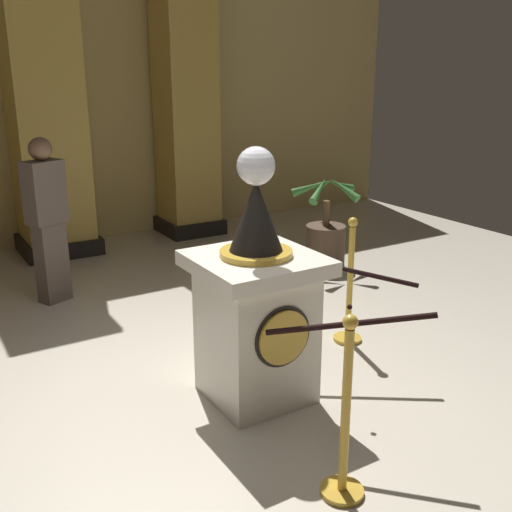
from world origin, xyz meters
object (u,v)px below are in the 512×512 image
object	(u,v)px
stanchion_near	(345,434)
bystander_guest	(47,217)
pedestal_clock	(256,308)
potted_palm_right	(326,236)
stanchion_far	(349,298)

from	to	relation	value
stanchion_near	bystander_guest	xyz separation A→B (m)	(-0.62, 3.74, 0.48)
stanchion_near	bystander_guest	world-z (taller)	bystander_guest
pedestal_clock	bystander_guest	bearing A→B (deg)	106.20
potted_palm_right	bystander_guest	bearing A→B (deg)	169.60
potted_palm_right	stanchion_far	bearing A→B (deg)	-122.11
potted_palm_right	bystander_guest	xyz separation A→B (m)	(-2.96, 0.54, 0.49)
bystander_guest	stanchion_near	bearing A→B (deg)	-80.63
pedestal_clock	stanchion_near	world-z (taller)	pedestal_clock
stanchion_near	stanchion_far	xyz separation A→B (m)	(1.28, 1.49, 0.01)
potted_palm_right	stanchion_near	bearing A→B (deg)	-126.26
pedestal_clock	bystander_guest	distance (m)	2.72
pedestal_clock	stanchion_far	world-z (taller)	pedestal_clock
potted_palm_right	pedestal_clock	bearing A→B (deg)	-136.81
stanchion_far	bystander_guest	distance (m)	2.97
potted_palm_right	bystander_guest	size ratio (longest dim) A/B	0.68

